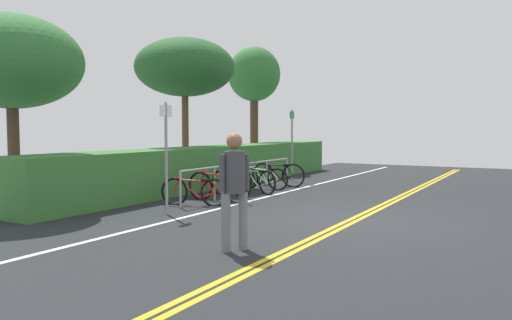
{
  "coord_description": "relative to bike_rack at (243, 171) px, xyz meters",
  "views": [
    {
      "loc": [
        -9.5,
        -3.21,
        1.82
      ],
      "look_at": [
        0.94,
        2.78,
        1.05
      ],
      "focal_mm": 35.19,
      "sensor_mm": 36.0,
      "label": 1
    }
  ],
  "objects": [
    {
      "name": "tree_near_left",
      "position": [
        -4.64,
        3.2,
        2.65
      ],
      "size": [
        3.14,
        3.14,
        4.34
      ],
      "color": "#473323",
      "rests_on": "ground_plane"
    },
    {
      "name": "hedge_backdrop",
      "position": [
        1.5,
        1.95,
        -0.01
      ],
      "size": [
        14.47,
        1.38,
        1.24
      ],
      "primitive_type": "cube",
      "color": "#387533",
      "rests_on": "ground_plane"
    },
    {
      "name": "centre_line_yellow_inner",
      "position": [
        -2.19,
        -3.99,
        -0.63
      ],
      "size": [
        27.63,
        0.1,
        0.0
      ],
      "primitive_type": "cube",
      "color": "gold",
      "rests_on": "ground_plane"
    },
    {
      "name": "tree_mid",
      "position": [
        1.14,
        2.85,
        3.1
      ],
      "size": [
        3.17,
        3.17,
        4.67
      ],
      "color": "brown",
      "rests_on": "ground_plane"
    },
    {
      "name": "sign_post_far",
      "position": [
        3.67,
        0.28,
        0.82
      ],
      "size": [
        0.36,
        0.07,
        2.44
      ],
      "color": "gray",
      "rests_on": "ground_plane"
    },
    {
      "name": "bicycle_0",
      "position": [
        -2.26,
        -0.03,
        -0.31
      ],
      "size": [
        0.6,
        1.62,
        0.7
      ],
      "color": "black",
      "rests_on": "ground_plane"
    },
    {
      "name": "bicycle_4",
      "position": [
        1.36,
        0.11,
        -0.31
      ],
      "size": [
        0.46,
        1.64,
        0.69
      ],
      "color": "black",
      "rests_on": "ground_plane"
    },
    {
      "name": "bicycle_1",
      "position": [
        -1.41,
        -0.13,
        -0.27
      ],
      "size": [
        0.46,
        1.85,
        0.77
      ],
      "color": "black",
      "rests_on": "ground_plane"
    },
    {
      "name": "bike_lane_stripe_white",
      "position": [
        -2.19,
        -0.81,
        -0.63
      ],
      "size": [
        27.63,
        0.12,
        0.0
      ],
      "primitive_type": "cube",
      "color": "white",
      "rests_on": "ground_plane"
    },
    {
      "name": "ground_plane",
      "position": [
        -2.19,
        -3.91,
        -0.66
      ],
      "size": [
        30.7,
        12.34,
        0.05
      ],
      "primitive_type": "cube",
      "color": "#232628"
    },
    {
      "name": "centre_line_yellow_outer",
      "position": [
        -2.19,
        -3.83,
        -0.63
      ],
      "size": [
        27.63,
        0.1,
        0.0
      ],
      "primitive_type": "cube",
      "color": "gold",
      "rests_on": "ground_plane"
    },
    {
      "name": "bicycle_3",
      "position": [
        0.48,
        -0.12,
        -0.3
      ],
      "size": [
        0.67,
        1.62,
        0.71
      ],
      "color": "black",
      "rests_on": "ground_plane"
    },
    {
      "name": "pedestrian",
      "position": [
        -5.47,
        -3.18,
        0.38
      ],
      "size": [
        0.43,
        0.32,
        1.75
      ],
      "color": "slate",
      "rests_on": "ground_plane"
    },
    {
      "name": "tree_far_right",
      "position": [
        6.7,
        3.51,
        3.37
      ],
      "size": [
        2.2,
        2.2,
        5.22
      ],
      "color": "#473323",
      "rests_on": "ground_plane"
    },
    {
      "name": "bicycle_2",
      "position": [
        -0.46,
        0.09,
        -0.3
      ],
      "size": [
        0.66,
        1.6,
        0.72
      ],
      "color": "black",
      "rests_on": "ground_plane"
    },
    {
      "name": "sign_post_near",
      "position": [
        -3.56,
        -0.29,
        0.78
      ],
      "size": [
        0.36,
        0.06,
        2.36
      ],
      "color": "gray",
      "rests_on": "ground_plane"
    },
    {
      "name": "bicycle_5",
      "position": [
        2.19,
        0.04,
        -0.27
      ],
      "size": [
        0.46,
        1.76,
        0.77
      ],
      "color": "black",
      "rests_on": "ground_plane"
    },
    {
      "name": "bike_rack",
      "position": [
        0.0,
        0.0,
        0.0
      ],
      "size": [
        5.52,
        0.05,
        0.86
      ],
      "color": "#9EA0A5",
      "rests_on": "ground_plane"
    }
  ]
}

